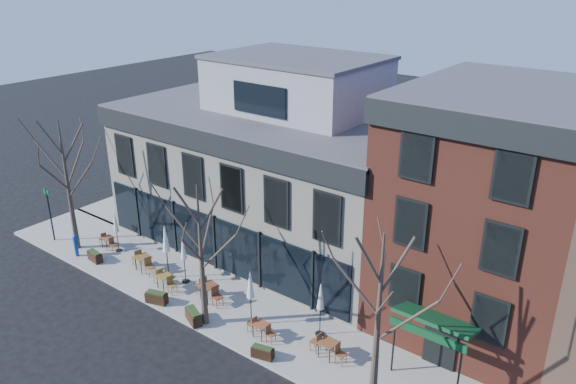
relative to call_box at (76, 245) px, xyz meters
The scene contains 25 objects.
ground 8.56m from the call_box, 26.64° to the left, with size 120.00×120.00×0.00m, color black.
sidewalk_front 11.02m from the call_box, ahead, with size 33.50×4.70×0.15m, color gray.
sidewalk_side 10.50m from the call_box, 110.34° to the left, with size 4.50×12.00×0.15m, color gray.
corner_building 12.36m from the call_box, 49.15° to the left, with size 18.39×10.39×11.10m.
red_brick_building 22.91m from the call_box, 23.12° to the left, with size 8.20×11.78×11.18m.
tree_corner 3.53m from the call_box, 144.98° to the left, with size 3.93×3.98×7.92m.
tree_mid 11.01m from the call_box, ahead, with size 3.50×3.55×7.04m.
tree_right 19.87m from the call_box, ahead, with size 3.72×3.77×7.48m.
sign_pole 3.14m from the call_box, behind, with size 0.50×0.10×3.40m.
call_box is the anchor object (origin of this frame).
cafe_set_0 1.85m from the call_box, 71.10° to the left, with size 1.59×0.68×0.83m.
cafe_set_1 4.58m from the call_box, 16.85° to the left, with size 1.99×0.90×1.02m.
cafe_set_2 6.83m from the call_box, ahead, with size 1.81×0.80×0.94m.
cafe_set_3 9.49m from the call_box, ahead, with size 2.04×0.94×1.05m.
cafe_set_4 13.44m from the call_box, ahead, with size 1.63×0.69×0.85m.
cafe_set_5 16.67m from the call_box, ahead, with size 1.82×0.75×0.95m.
umbrella_0 2.54m from the call_box, 52.57° to the left, with size 0.39×0.39×2.45m.
umbrella_1 6.46m from the call_box, 14.92° to the left, with size 0.49×0.49×3.07m.
umbrella_2 7.47m from the call_box, 14.78° to the left, with size 0.42×0.42×2.65m.
umbrella_3 12.54m from the call_box, ahead, with size 0.45×0.45×2.84m.
umbrella_4 15.67m from the call_box, ahead, with size 0.43×0.43×2.68m.
planter_0 1.43m from the call_box, 12.53° to the left, with size 1.10×0.55×0.59m.
planter_1 7.49m from the call_box, ahead, with size 1.19×0.75×0.62m.
planter_2 10.14m from the call_box, ahead, with size 1.23×0.88×0.64m.
planter_3 14.41m from the call_box, ahead, with size 1.04×0.62×0.55m.
Camera 1 is at (19.67, -19.19, 16.03)m, focal length 35.00 mm.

